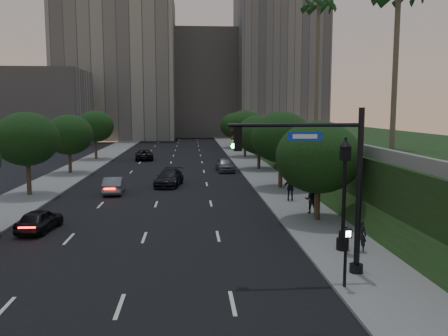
{
  "coord_description": "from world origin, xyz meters",
  "views": [
    {
      "loc": [
        2.55,
        -20.18,
        6.96
      ],
      "look_at": [
        4.43,
        6.45,
        3.6
      ],
      "focal_mm": 38.0,
      "sensor_mm": 36.0,
      "label": 1
    }
  ],
  "objects": [
    {
      "name": "tree_right_e",
      "position": [
        10.3,
        62.0,
        4.02
      ],
      "size": [
        5.2,
        5.2,
        6.24
      ],
      "color": "#38281C",
      "rests_on": "ground"
    },
    {
      "name": "tree_left_b",
      "position": [
        -10.3,
        18.0,
        4.58
      ],
      "size": [
        5.0,
        5.0,
        6.71
      ],
      "color": "#38281C",
      "rests_on": "ground"
    },
    {
      "name": "tree_right_a",
      "position": [
        10.3,
        8.0,
        4.02
      ],
      "size": [
        5.2,
        5.2,
        6.24
      ],
      "color": "#38281C",
      "rests_on": "ground"
    },
    {
      "name": "pedestrian_b",
      "position": [
        10.4,
        9.77,
        1.05
      ],
      "size": [
        1.04,
        0.92,
        1.79
      ],
      "primitive_type": "imported",
      "rotation": [
        0.0,
        0.0,
        2.81
      ],
      "color": "black",
      "rests_on": "sidewalk_right"
    },
    {
      "name": "sedan_near_left",
      "position": [
        -6.07,
        6.85,
        0.65
      ],
      "size": [
        2.03,
        3.99,
        1.3
      ],
      "primitive_type": "imported",
      "rotation": [
        0.0,
        0.0,
        3.01
      ],
      "color": "black",
      "rests_on": "ground"
    },
    {
      "name": "street_lamp",
      "position": [
        9.87,
        1.7,
        2.63
      ],
      "size": [
        0.64,
        0.64,
        5.62
      ],
      "color": "black",
      "rests_on": "ground"
    },
    {
      "name": "tree_left_c",
      "position": [
        -10.3,
        31.0,
        4.21
      ],
      "size": [
        5.0,
        5.0,
        6.34
      ],
      "color": "#38281C",
      "rests_on": "ground"
    },
    {
      "name": "pedestrian_signal",
      "position": [
        8.41,
        -3.1,
        1.57
      ],
      "size": [
        0.3,
        0.33,
        2.5
      ],
      "color": "black",
      "rests_on": "ground"
    },
    {
      "name": "tree_left_d",
      "position": [
        -10.3,
        45.0,
        4.58
      ],
      "size": [
        5.0,
        5.0,
        6.71
      ],
      "color": "#38281C",
      "rests_on": "ground"
    },
    {
      "name": "office_block_filler",
      "position": [
        -26.0,
        70.0,
        7.0
      ],
      "size": [
        18.0,
        16.0,
        14.0
      ],
      "primitive_type": "cube",
      "color": "gray",
      "rests_on": "ground"
    },
    {
      "name": "sedan_near_right",
      "position": [
        0.58,
        22.35,
        0.73
      ],
      "size": [
        2.79,
        5.3,
        1.46
      ],
      "primitive_type": "imported",
      "rotation": [
        0.0,
        0.0,
        -0.15
      ],
      "color": "black",
      "rests_on": "ground"
    },
    {
      "name": "ground",
      "position": [
        0.0,
        0.0,
        0.0
      ],
      "size": [
        160.0,
        160.0,
        0.0
      ],
      "primitive_type": "plane",
      "color": "black",
      "rests_on": "ground"
    },
    {
      "name": "embankment",
      "position": [
        22.0,
        28.0,
        2.0
      ],
      "size": [
        18.0,
        90.0,
        4.0
      ],
      "primitive_type": "cube",
      "color": "black",
      "rests_on": "ground"
    },
    {
      "name": "parapet_wall",
      "position": [
        13.5,
        28.0,
        4.35
      ],
      "size": [
        0.35,
        90.0,
        0.7
      ],
      "primitive_type": "cube",
      "color": "slate",
      "rests_on": "embankment"
    },
    {
      "name": "tree_right_c",
      "position": [
        10.3,
        33.0,
        4.02
      ],
      "size": [
        5.2,
        5.2,
        6.24
      ],
      "color": "#38281C",
      "rests_on": "ground"
    },
    {
      "name": "pedestrian_a",
      "position": [
        10.63,
        1.38,
        0.92
      ],
      "size": [
        0.64,
        0.5,
        1.55
      ],
      "primitive_type": "imported",
      "rotation": [
        0.0,
        0.0,
        2.89
      ],
      "color": "black",
      "rests_on": "sidewalk_right"
    },
    {
      "name": "office_block_right",
      "position": [
        24.0,
        96.0,
        18.0
      ],
      "size": [
        20.0,
        22.0,
        36.0
      ],
      "primitive_type": "cube",
      "color": "slate",
      "rests_on": "ground"
    },
    {
      "name": "tree_right_d",
      "position": [
        10.3,
        47.0,
        4.52
      ],
      "size": [
        5.2,
        5.2,
        6.74
      ],
      "color": "#38281C",
      "rests_on": "ground"
    },
    {
      "name": "sedan_far_right",
      "position": [
        6.33,
        31.87,
        0.77
      ],
      "size": [
        2.17,
        4.66,
        1.54
      ],
      "primitive_type": "imported",
      "rotation": [
        0.0,
        0.0,
        0.08
      ],
      "color": "slate",
      "rests_on": "ground"
    },
    {
      "name": "road_surface",
      "position": [
        0.0,
        30.0,
        0.01
      ],
      "size": [
        16.0,
        140.0,
        0.02
      ],
      "primitive_type": "cube",
      "color": "black",
      "rests_on": "ground"
    },
    {
      "name": "sidewalk_left",
      "position": [
        -10.25,
        30.0,
        0.07
      ],
      "size": [
        4.5,
        140.0,
        0.15
      ],
      "primitive_type": "cube",
      "color": "slate",
      "rests_on": "ground"
    },
    {
      "name": "sedan_mid_left",
      "position": [
        -3.78,
        18.84,
        0.7
      ],
      "size": [
        1.71,
        4.31,
        1.4
      ],
      "primitive_type": "imported",
      "rotation": [
        0.0,
        0.0,
        3.2
      ],
      "color": "slate",
      "rests_on": "ground"
    },
    {
      "name": "palm_far",
      "position": [
        16.0,
        30.0,
        17.64
      ],
      "size": [
        3.2,
        3.2,
        15.5
      ],
      "color": "#4C4233",
      "rests_on": "embankment"
    },
    {
      "name": "tree_right_b",
      "position": [
        10.3,
        20.0,
        4.52
      ],
      "size": [
        5.2,
        5.2,
        6.74
      ],
      "color": "#38281C",
      "rests_on": "ground"
    },
    {
      "name": "office_block_mid",
      "position": [
        6.0,
        102.0,
        13.0
      ],
      "size": [
        22.0,
        18.0,
        26.0
      ],
      "primitive_type": "cube",
      "color": "gray",
      "rests_on": "ground"
    },
    {
      "name": "sedan_far_left",
      "position": [
        -3.79,
        44.61,
        0.71
      ],
      "size": [
        2.91,
        5.34,
        1.42
      ],
      "primitive_type": "imported",
      "rotation": [
        0.0,
        0.0,
        3.25
      ],
      "color": "black",
      "rests_on": "ground"
    },
    {
      "name": "sidewalk_right",
      "position": [
        10.25,
        30.0,
        0.07
      ],
      "size": [
        4.5,
        140.0,
        0.15
      ],
      "primitive_type": "cube",
      "color": "slate",
      "rests_on": "ground"
    },
    {
      "name": "traffic_signal_mast",
      "position": [
        8.33,
        -1.49,
        3.67
      ],
      "size": [
        5.68,
        0.56,
        7.0
      ],
      "color": "black",
      "rests_on": "ground"
    },
    {
      "name": "office_block_left",
      "position": [
        -14.0,
        92.0,
        16.0
      ],
      "size": [
        26.0,
        20.0,
        32.0
      ],
      "primitive_type": "cube",
      "color": "gray",
      "rests_on": "ground"
    },
    {
      "name": "pedestrian_c",
      "position": [
        9.95,
        14.11,
        1.1
      ],
      "size": [
        1.19,
        0.69,
        1.9
      ],
      "primitive_type": "imported",
      "rotation": [
        0.0,
        0.0,
        2.92
      ],
      "color": "black",
      "rests_on": "sidewalk_right"
    }
  ]
}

